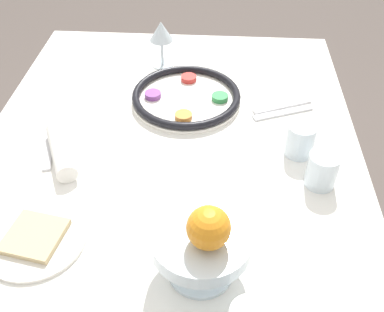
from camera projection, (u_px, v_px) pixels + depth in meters
name	position (u px, v px, depth m)	size (l,w,h in m)	color
ground_plane	(176.00, 312.00, 1.55)	(8.00, 8.00, 0.00)	#564C47
dining_table	(173.00, 246.00, 1.30)	(1.20, 0.91, 0.73)	white
seder_plate	(186.00, 97.00, 1.20)	(0.29, 0.29, 0.03)	silver
wine_glass	(161.00, 33.00, 1.29)	(0.07, 0.07, 0.14)	silver
fruit_stand	(201.00, 243.00, 0.76)	(0.18, 0.18, 0.11)	silver
orange_fruit	(209.00, 228.00, 0.70)	(0.07, 0.07, 0.07)	orange
bread_plate	(35.00, 238.00, 0.86)	(0.20, 0.20, 0.02)	silver
napkin_roll	(61.00, 151.00, 1.03)	(0.18, 0.12, 0.05)	white
cup_mid	(300.00, 140.00, 1.03)	(0.07, 0.07, 0.08)	silver
cup_far	(322.00, 170.00, 0.95)	(0.07, 0.07, 0.08)	silver
fork_left	(282.00, 106.00, 1.19)	(0.08, 0.16, 0.01)	silver
fork_right	(283.00, 113.00, 1.17)	(0.08, 0.16, 0.01)	silver
spoon	(48.00, 149.00, 1.06)	(0.15, 0.05, 0.01)	silver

